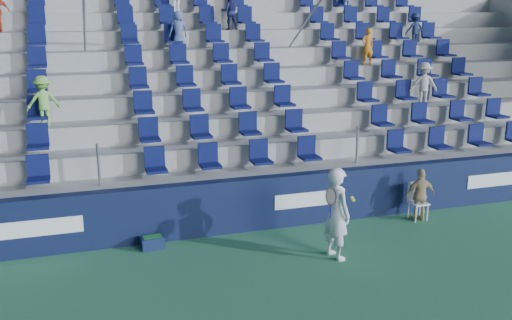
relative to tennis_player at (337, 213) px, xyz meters
The scene contains 7 objects.
ground 2.04m from the tennis_player, 138.20° to the right, with size 70.00×70.00×0.00m, color #31744C.
sponsor_wall 2.39m from the tennis_player, 124.74° to the left, with size 24.00×0.32×1.20m.
grandstand 7.26m from the tennis_player, 100.86° to the left, with size 24.00×8.17×6.63m.
tennis_player is the anchor object (origin of this frame).
line_judge_chair 3.15m from the tennis_player, 27.40° to the left, with size 0.40×0.41×0.88m.
line_judge 3.07m from the tennis_player, 25.04° to the left, with size 0.73×0.30×1.24m, color tan.
ball_bin 3.83m from the tennis_player, 155.67° to the left, with size 0.49×0.34×0.26m.
Camera 1 is at (-3.35, -8.34, 4.78)m, focal length 40.00 mm.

